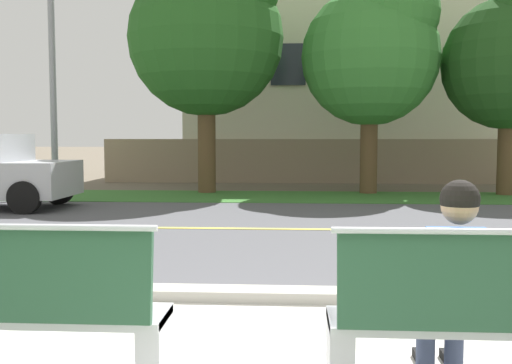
% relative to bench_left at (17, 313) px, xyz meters
% --- Properties ---
extents(ground_plane, '(140.00, 140.00, 0.00)m').
position_rel_bench_left_xyz_m(ground_plane, '(1.36, 7.61, -0.45)').
color(ground_plane, '#665B4C').
extents(curb_edge, '(44.00, 0.30, 0.11)m').
position_rel_bench_left_xyz_m(curb_edge, '(1.36, 1.96, -0.40)').
color(curb_edge, '#ADA89E').
rests_on(curb_edge, ground_plane).
extents(street_asphalt, '(52.00, 8.00, 0.01)m').
position_rel_bench_left_xyz_m(street_asphalt, '(1.36, 6.11, -0.45)').
color(street_asphalt, '#515156').
rests_on(street_asphalt, ground_plane).
extents(road_centre_line, '(48.00, 0.14, 0.01)m').
position_rel_bench_left_xyz_m(road_centre_line, '(1.36, 6.11, -0.44)').
color(road_centre_line, '#E0CC4C').
rests_on(road_centre_line, ground_plane).
extents(far_verge_grass, '(48.00, 2.80, 0.02)m').
position_rel_bench_left_xyz_m(far_verge_grass, '(1.36, 11.21, -0.44)').
color(far_verge_grass, '#38702D').
rests_on(far_verge_grass, ground_plane).
extents(bench_left, '(1.76, 0.48, 1.01)m').
position_rel_bench_left_xyz_m(bench_left, '(0.00, 0.00, 0.00)').
color(bench_left, silver).
rests_on(bench_left, ground_plane).
extents(bench_right, '(1.76, 0.48, 1.01)m').
position_rel_bench_left_xyz_m(bench_right, '(2.72, 0.00, 0.00)').
color(bench_right, silver).
rests_on(bench_right, ground_plane).
extents(seated_person_blue, '(0.52, 0.68, 1.25)m').
position_rel_bench_left_xyz_m(seated_person_blue, '(2.57, 0.17, 0.22)').
color(seated_person_blue, '#333D56').
rests_on(seated_person_blue, ground_plane).
extents(streetlamp, '(0.24, 2.10, 7.36)m').
position_rel_bench_left_xyz_m(streetlamp, '(-4.19, 11.01, 3.74)').
color(streetlamp, gray).
rests_on(streetlamp, ground_plane).
extents(shade_tree_far_left, '(4.03, 4.03, 6.65)m').
position_rel_bench_left_xyz_m(shade_tree_far_left, '(-0.52, 12.12, 3.86)').
color(shade_tree_far_left, brown).
rests_on(shade_tree_far_left, ground_plane).
extents(shade_tree_left, '(3.52, 3.52, 5.81)m').
position_rel_bench_left_xyz_m(shade_tree_left, '(3.69, 12.18, 3.32)').
color(shade_tree_left, brown).
rests_on(shade_tree_left, ground_plane).
extents(garden_wall, '(13.00, 0.36, 1.40)m').
position_rel_bench_left_xyz_m(garden_wall, '(2.03, 15.66, 0.25)').
color(garden_wall, gray).
rests_on(garden_wall, ground_plane).
extents(house_across_street, '(13.34, 6.91, 7.42)m').
position_rel_bench_left_xyz_m(house_across_street, '(4.23, 18.86, 3.30)').
color(house_across_street, beige).
rests_on(house_across_street, ground_plane).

